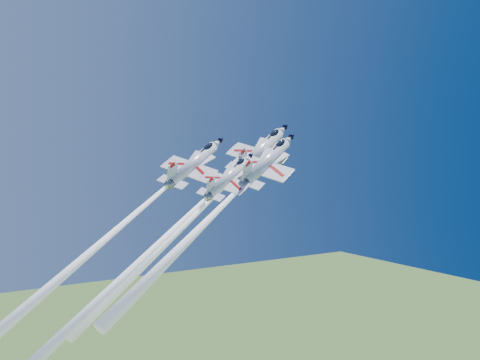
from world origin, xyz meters
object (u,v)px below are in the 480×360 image
jet_left (120,227)px  jet_lead (206,203)px  jet_right (221,207)px  jet_slot (166,237)px

jet_left → jet_lead: bearing=42.2°
jet_lead → jet_right: size_ratio=1.11×
jet_left → jet_right: bearing=28.9°
jet_right → jet_left: bearing=-151.1°
jet_right → jet_slot: 10.46m
jet_left → jet_right: (13.49, -8.78, 3.09)m
jet_left → jet_slot: (3.78, -9.24, -0.78)m
jet_lead → jet_left: jet_lead is taller
jet_right → jet_slot: bearing=-115.3°
jet_lead → jet_slot: size_ratio=1.14×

